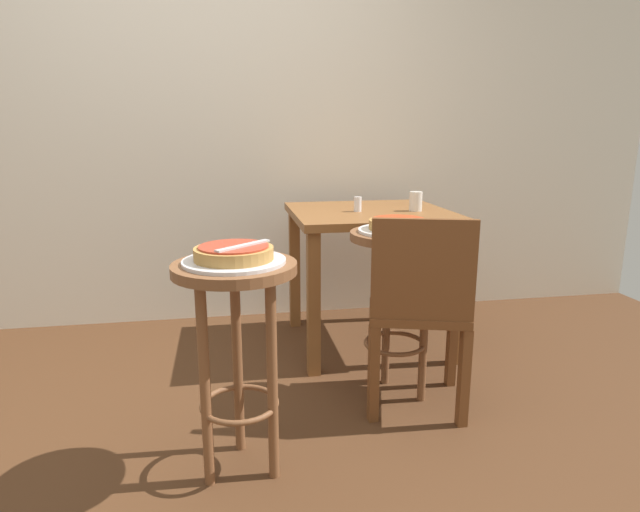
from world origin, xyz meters
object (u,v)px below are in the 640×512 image
condiment_shaker (358,204)px  pizza_server_knife (243,246)px  wooden_chair (419,306)px  stool_foreground (236,319)px  cup_near_edge (416,201)px  serving_plate_foreground (234,261)px  pizza_middle (399,224)px  dining_table (370,233)px  pizza_foreground (234,253)px  serving_plate_middle (398,231)px  stool_middle (397,276)px

condiment_shaker → pizza_server_knife: bearing=-121.6°
condiment_shaker → wooden_chair: wooden_chair is taller
stool_foreground → cup_near_edge: size_ratio=7.39×
serving_plate_foreground → pizza_middle: 0.82m
pizza_server_knife → condiment_shaker: bearing=17.3°
stool_foreground → dining_table: 1.29m
pizza_foreground → wooden_chair: size_ratio=0.30×
serving_plate_middle → condiment_shaker: condiment_shaker is taller
dining_table → wooden_chair: wooden_chair is taller
stool_middle → pizza_foreground: bearing=-148.6°
pizza_middle → dining_table: (0.05, 0.62, -0.16)m
condiment_shaker → serving_plate_middle: bearing=-87.1°
pizza_middle → wooden_chair: bearing=-68.2°
stool_foreground → wooden_chair: wooden_chair is taller
pizza_middle → condiment_shaker: bearing=92.9°
serving_plate_foreground → cup_near_edge: size_ratio=3.29×
wooden_chair → dining_table: bearing=90.5°
serving_plate_middle → condiment_shaker: bearing=92.9°
stool_middle → condiment_shaker: 0.63m
serving_plate_middle → cup_near_edge: bearing=63.5°
stool_middle → cup_near_edge: bearing=63.5°
serving_plate_middle → cup_near_edge: cup_near_edge is taller
serving_plate_foreground → pizza_server_knife: (0.03, -0.02, 0.06)m
pizza_foreground → stool_middle: (0.70, 0.43, -0.23)m
stool_foreground → pizza_middle: (0.70, 0.43, 0.23)m
pizza_middle → wooden_chair: (0.05, -0.14, -0.32)m
serving_plate_foreground → stool_middle: size_ratio=0.45×
stool_middle → dining_table: (0.05, 0.62, 0.07)m
stool_foreground → serving_plate_foreground: bearing=166.0°
cup_near_edge → condiment_shaker: bearing=174.1°
pizza_foreground → wooden_chair: wooden_chair is taller
pizza_foreground → dining_table: (0.74, 1.05, -0.16)m
pizza_middle → condiment_shaker: 0.59m
serving_plate_middle → wooden_chair: size_ratio=0.40×
dining_table → wooden_chair: bearing=-89.5°
stool_foreground → serving_plate_foreground: serving_plate_foreground is taller
condiment_shaker → wooden_chair: bearing=-83.4°
pizza_middle → wooden_chair: size_ratio=0.30×
serving_plate_foreground → pizza_server_knife: bearing=-33.7°
wooden_chair → pizza_server_knife: 0.86m
condiment_shaker → pizza_middle: bearing=-87.1°
stool_foreground → pizza_foreground: 0.23m
dining_table → wooden_chair: 0.78m
serving_plate_middle → dining_table: 0.64m
dining_table → wooden_chair: (0.01, -0.76, -0.16)m
serving_plate_middle → pizza_server_knife: 0.80m
serving_plate_foreground → pizza_foreground: (0.00, 0.00, 0.03)m
stool_middle → pizza_middle: (0.00, 0.00, 0.23)m
stool_middle → cup_near_edge: (0.28, 0.56, 0.25)m
cup_near_edge → serving_plate_middle: bearing=-116.5°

